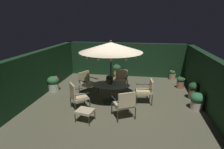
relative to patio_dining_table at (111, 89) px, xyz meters
name	(u,v)px	position (x,y,z in m)	size (l,w,h in m)	color
ground_plane	(117,101)	(0.24, 0.09, -0.56)	(7.14, 7.77, 0.02)	#5F5D46
hedge_backdrop_rear	(126,59)	(0.24, 3.82, 0.41)	(7.14, 0.30, 1.91)	#16331C
hedge_backdrop_left	(37,75)	(-3.18, 0.09, 0.41)	(0.30, 7.77, 1.91)	#16371C
hedge_backdrop_right	(211,84)	(3.66, 0.09, 0.41)	(0.30, 7.77, 1.91)	#19331E
patio_dining_table	(111,89)	(0.00, 0.00, 0.00)	(1.51, 1.06, 0.74)	#2B312D
patio_umbrella	(111,47)	(0.00, 0.00, 1.65)	(2.39, 2.39, 2.46)	#292B32
centerpiece_planter	(110,79)	(-0.07, 0.11, 0.39)	(0.29, 0.29, 0.37)	#856C51
patio_chair_north	(146,89)	(1.38, 0.15, 0.01)	(0.69, 0.65, 0.95)	#2A3031
patio_chair_northeast	(121,79)	(0.22, 1.37, 0.01)	(0.70, 0.66, 0.95)	#2C2C2E
patio_chair_east	(87,81)	(-1.20, 0.71, 0.01)	(0.85, 0.86, 0.98)	#2C322E
patio_chair_southeast	(77,95)	(-1.10, -0.86, 0.01)	(0.81, 0.81, 1.01)	#2B312E
patio_chair_south	(125,103)	(0.67, -1.22, 0.01)	(0.86, 0.84, 0.98)	#2A292F
ottoman_footrest	(85,111)	(-0.57, -1.61, -0.21)	(0.61, 0.54, 0.40)	#313030
potted_plant_right_far	(180,82)	(3.03, 2.09, -0.25)	(0.37, 0.36, 0.56)	#AD694D
potted_plant_left_near	(197,100)	(3.24, -0.07, -0.21)	(0.52, 0.52, 0.62)	beige
potted_plant_front_corner	(53,83)	(-2.83, 0.76, -0.18)	(0.54, 0.54, 0.69)	beige
potted_plant_right_near	(172,75)	(2.84, 3.39, -0.29)	(0.33, 0.33, 0.53)	tan
potted_plant_back_right	(194,90)	(3.33, 0.87, -0.16)	(0.45, 0.45, 0.70)	#876D4D
potted_plant_back_left	(117,70)	(-0.25, 3.45, -0.15)	(0.48, 0.48, 0.71)	tan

